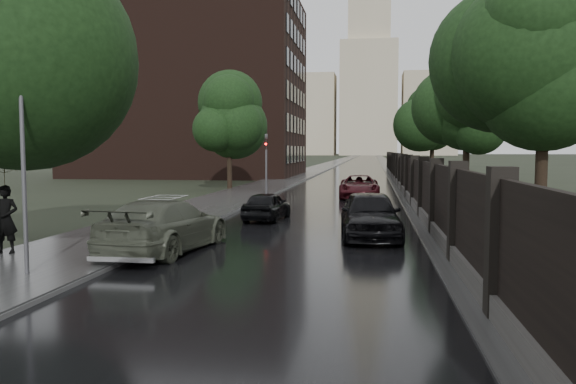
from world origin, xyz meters
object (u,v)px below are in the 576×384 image
(tree_left_far, at_px, (229,119))
(lamp_post, at_px, (23,164))
(hatchback_left, at_px, (267,206))
(tree_right_b, at_px, (467,114))
(car_right_far, at_px, (359,187))
(car_right_near, at_px, (370,215))
(tree_right_a, at_px, (544,85))
(volga_sedan, at_px, (165,226))
(traffic_light, at_px, (266,159))
(pedestrian_umbrella, at_px, (4,182))
(tree_right_c, at_px, (432,127))

(tree_left_far, distance_m, lamp_post, 28.73)
(lamp_post, distance_m, hatchback_left, 12.27)
(tree_right_b, bearing_deg, car_right_far, 156.67)
(car_right_near, relative_size, car_right_far, 0.92)
(tree_right_b, distance_m, car_right_near, 14.74)
(tree_right_a, xyz_separation_m, hatchback_left, (-9.51, 5.11, -4.33))
(tree_right_a, distance_m, tree_right_b, 14.00)
(tree_left_far, distance_m, tree_right_b, 17.45)
(tree_left_far, xyz_separation_m, hatchback_left, (5.99, -16.89, -4.62))
(volga_sedan, height_order, car_right_near, car_right_near)
(volga_sedan, distance_m, car_right_far, 19.81)
(tree_left_far, relative_size, volga_sedan, 1.38)
(hatchback_left, xyz_separation_m, car_right_near, (4.33, -4.28, 0.19))
(tree_right_a, bearing_deg, car_right_near, 170.89)
(tree_right_b, relative_size, traffic_light, 1.75)
(lamp_post, relative_size, pedestrian_umbrella, 1.75)
(lamp_post, xyz_separation_m, car_right_far, (7.00, 23.04, -1.95))
(hatchback_left, bearing_deg, tree_right_b, -132.18)
(tree_left_far, relative_size, tree_right_c, 1.05)
(volga_sedan, bearing_deg, car_right_near, -143.53)
(hatchback_left, xyz_separation_m, pedestrian_umbrella, (-5.52, -9.31, 1.49))
(tree_right_c, relative_size, car_right_far, 1.36)
(tree_right_b, height_order, pedestrian_umbrella, tree_right_b)
(pedestrian_umbrella, bearing_deg, traffic_light, 73.82)
(tree_right_a, relative_size, pedestrian_umbrella, 2.40)
(hatchback_left, height_order, pedestrian_umbrella, pedestrian_umbrella)
(volga_sedan, height_order, car_right_far, volga_sedan)
(tree_right_a, distance_m, pedestrian_umbrella, 15.86)
(tree_right_c, bearing_deg, tree_right_b, -90.00)
(pedestrian_umbrella, bearing_deg, tree_right_a, 8.09)
(lamp_post, height_order, car_right_far, lamp_post)
(volga_sedan, bearing_deg, tree_right_c, -101.26)
(traffic_light, distance_m, pedestrian_umbrella, 21.44)
(lamp_post, bearing_deg, tree_right_b, 57.82)
(tree_right_b, height_order, traffic_light, tree_right_b)
(tree_right_b, distance_m, volga_sedan, 20.38)
(traffic_light, relative_size, car_right_near, 0.84)
(tree_right_a, distance_m, lamp_post, 14.62)
(tree_right_c, xyz_separation_m, car_right_far, (-5.90, -15.46, -4.23))
(volga_sedan, bearing_deg, pedestrian_umbrella, 28.93)
(tree_right_a, height_order, tree_right_c, same)
(volga_sedan, bearing_deg, tree_left_far, -73.31)
(tree_right_a, xyz_separation_m, car_right_far, (-5.90, 16.54, -4.23))
(tree_right_c, distance_m, lamp_post, 40.67)
(lamp_post, relative_size, volga_sedan, 0.95)
(tree_right_b, distance_m, lamp_post, 24.33)
(hatchback_left, xyz_separation_m, car_right_far, (3.61, 11.43, 0.10))
(tree_left_far, xyz_separation_m, traffic_light, (3.70, -5.01, -2.84))
(tree_left_far, height_order, pedestrian_umbrella, tree_left_far)
(traffic_light, xyz_separation_m, pedestrian_umbrella, (-3.23, -21.19, -0.29))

